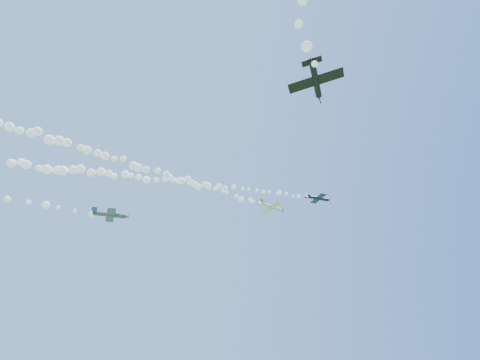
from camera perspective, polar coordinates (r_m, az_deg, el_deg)
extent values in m
cylinder|color=silver|center=(96.84, 4.44, -3.81)|extent=(5.83, 2.60, 0.97)
cone|color=silver|center=(98.50, 5.95, -4.32)|extent=(0.91, 0.96, 0.80)
cone|color=red|center=(98.74, 6.15, -4.39)|extent=(0.37, 0.35, 0.28)
cube|color=black|center=(98.67, 6.10, -4.37)|extent=(0.16, 0.19, 1.86)
cube|color=silver|center=(96.91, 4.56, -3.91)|extent=(3.84, 7.28, 0.41)
cube|color=silver|center=(95.55, 3.16, -3.34)|extent=(1.65, 2.67, 0.18)
cube|color=red|center=(95.77, 3.12, -3.05)|extent=(0.94, 0.43, 1.20)
sphere|color=black|center=(97.45, 4.84, -3.75)|extent=(0.92, 0.91, 0.74)
cylinder|color=#0C1637|center=(95.11, 10.92, -2.54)|extent=(5.48, 1.73, 1.03)
cone|color=#0C1637|center=(96.16, 12.54, -2.80)|extent=(0.79, 0.82, 0.76)
cone|color=white|center=(96.31, 12.76, -2.84)|extent=(0.32, 0.30, 0.27)
cube|color=black|center=(96.27, 12.70, -2.83)|extent=(0.14, 0.46, 1.70)
cube|color=#0C1637|center=(95.15, 11.05, -2.63)|extent=(1.40, 6.57, 1.52)
cube|color=#0C1637|center=(94.31, 9.56, -2.30)|extent=(0.78, 2.32, 0.58)
cube|color=white|center=(94.47, 9.52, -2.01)|extent=(0.91, 0.31, 1.12)
sphere|color=black|center=(95.50, 11.35, -2.42)|extent=(0.69, 0.77, 0.80)
cylinder|color=#394653|center=(84.30, -18.11, -4.71)|extent=(6.34, 1.05, 1.24)
cone|color=#394653|center=(84.45, -15.81, -5.03)|extent=(0.80, 0.86, 0.88)
cone|color=navy|center=(84.48, -15.49, -5.07)|extent=(0.34, 0.30, 0.31)
cube|color=black|center=(84.47, -15.58, -5.06)|extent=(0.15, 0.40, 1.99)
cube|color=#394653|center=(84.26, -17.94, -4.81)|extent=(2.71, 7.85, 1.14)
cube|color=#394653|center=(84.30, -20.01, -4.41)|extent=(1.29, 2.81, 0.45)
cube|color=navy|center=(84.50, -20.01, -4.04)|extent=(1.05, 0.39, 1.31)
sphere|color=black|center=(84.46, -17.47, -4.54)|extent=(0.89, 0.94, 0.88)
cylinder|color=black|center=(50.74, 10.66, 13.97)|extent=(2.72, 5.47, 1.34)
cone|color=black|center=(52.61, 11.18, 11.44)|extent=(0.95, 0.93, 0.81)
cone|color=yellow|center=(52.88, 11.25, 11.11)|extent=(0.35, 0.37, 0.29)
cube|color=black|center=(52.80, 11.23, 11.20)|extent=(0.26, 0.38, 1.74)
cube|color=black|center=(50.79, 10.73, 13.70)|extent=(6.60, 4.42, 1.24)
cube|color=black|center=(49.30, 10.18, 16.25)|extent=(2.47, 1.81, 0.49)
cube|color=yellow|center=(49.67, 10.03, 16.63)|extent=(0.58, 0.97, 1.19)
sphere|color=black|center=(51.49, 10.71, 13.52)|extent=(0.95, 0.99, 0.81)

